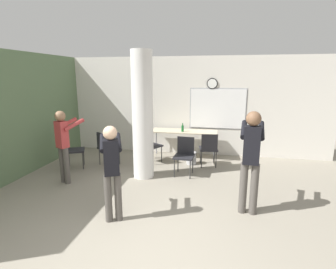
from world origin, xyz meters
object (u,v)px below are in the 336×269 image
Objects in this scene: chair_by_left_wall at (72,148)px; chair_table_left at (150,144)px; person_playing_side at (251,155)px; bottle_on_table at (183,128)px; folding_table at (184,133)px; person_watching_back at (63,141)px; person_playing_front at (112,166)px; chair_near_pillar at (107,146)px; chair_table_right at (209,147)px; chair_table_front at (185,153)px.

chair_table_left is at bearing 22.70° from chair_by_left_wall.
person_playing_side is (2.28, -2.19, 0.50)m from chair_table_left.
bottle_on_table reaches higher than chair_by_left_wall.
person_playing_side reaches higher than bottle_on_table.
bottle_on_table is 0.27× the size of chair_table_left.
person_watching_back is at bearing -135.00° from folding_table.
bottle_on_table is at bearing 33.77° from chair_table_left.
person_playing_front is at bearing -37.64° from person_watching_back.
chair_near_pillar is 0.57× the size of person_playing_front.
bottle_on_table is at bearing 26.32° from chair_by_left_wall.
chair_near_pillar is (-2.56, -0.38, 0.00)m from chair_table_right.
folding_table is 2.10× the size of chair_table_right.
bottle_on_table is at bearing 43.88° from person_watching_back.
folding_table is 2.10× the size of chair_table_front.
person_playing_front is at bearing -100.58° from bottle_on_table.
chair_table_right and chair_table_left have the same top height.
chair_table_right is 2.59m from chair_near_pillar.
chair_near_pillar is at bearing -171.65° from chair_table_right.
chair_table_front is at bearing -129.62° from chair_table_right.
bottle_on_table is 1.25m from chair_table_front.
person_watching_back reaches higher than person_playing_front.
chair_table_left is 0.57× the size of person_playing_front.
person_watching_back is (-1.44, -1.61, 0.41)m from chair_table_left.
folding_table is 3.19m from person_watching_back.
chair_table_right is 1.00× the size of chair_table_left.
chair_by_left_wall is at bearing -157.30° from chair_table_left.
chair_table_right is 3.40m from person_watching_back.
chair_near_pillar is 2.76m from person_playing_front.
person_playing_side is (4.08, -1.44, 0.50)m from chair_by_left_wall.
person_playing_front reaches higher than chair_table_front.
folding_table is 1.32m from chair_table_front.
chair_table_right and chair_by_left_wall have the same top height.
chair_table_right is 0.57× the size of person_playing_front.
chair_near_pillar is at bearing -150.90° from folding_table.
bottle_on_table reaches higher than folding_table.
person_playing_side is (0.75, -2.17, 0.50)m from chair_table_right.
chair_near_pillar is at bearing 172.70° from chair_table_front.
person_playing_side is at bearing -61.18° from bottle_on_table.
bottle_on_table is 0.27× the size of chair_near_pillar.
bottle_on_table is (-0.02, -0.11, 0.14)m from folding_table.
person_playing_side is at bearing -70.93° from chair_table_right.
folding_table is 2.96m from chair_by_left_wall.
bottle_on_table is at bearing 79.42° from person_playing_front.
chair_table_left is (1.03, 0.39, 0.00)m from chair_near_pillar.
person_playing_side is at bearing 17.29° from person_playing_front.
chair_table_front is 2.06m from person_playing_side.
chair_table_right is 0.50× the size of person_playing_side.
chair_table_front is at bearing -33.02° from chair_table_left.
chair_table_front is 2.38m from person_playing_front.
chair_table_left is 3.20m from person_playing_side.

